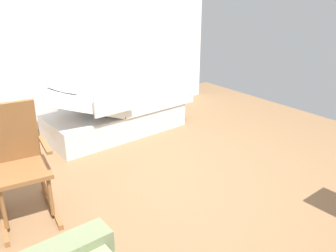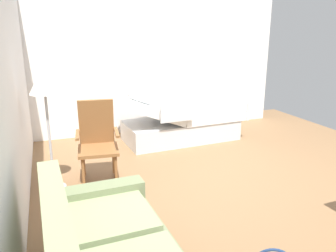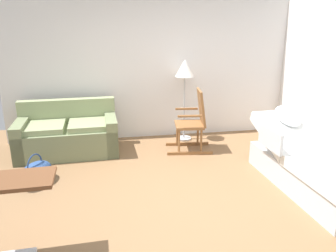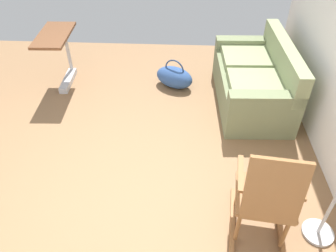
% 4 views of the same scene
% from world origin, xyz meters
% --- Properties ---
extents(ground_plane, '(6.37, 6.37, 0.00)m').
position_xyz_m(ground_plane, '(0.00, 0.00, 0.00)').
color(ground_plane, olive).
extents(side_wall, '(0.10, 4.82, 2.70)m').
position_xyz_m(side_wall, '(2.60, 0.00, 1.35)').
color(side_wall, white).
rests_on(side_wall, ground).
extents(hospital_bed, '(1.09, 2.16, 0.95)m').
position_xyz_m(hospital_bed, '(1.80, -0.15, 0.30)').
color(hospital_bed, silver).
rests_on(hospital_bed, ground).
extents(rocking_chair, '(0.81, 0.56, 1.05)m').
position_xyz_m(rocking_chair, '(0.57, 1.47, 0.50)').
color(rocking_chair, brown).
rests_on(rocking_chair, ground).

